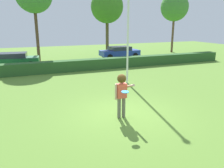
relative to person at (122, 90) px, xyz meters
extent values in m
plane|color=olive|center=(0.22, 0.28, -1.16)|extent=(60.00, 60.00, 0.00)
cylinder|color=#676454|center=(0.10, 0.01, -0.74)|extent=(0.14, 0.14, 0.84)
cylinder|color=#676454|center=(-0.10, 0.01, -0.74)|extent=(0.14, 0.14, 0.84)
cube|color=#E3523F|center=(0.00, 0.01, -0.03)|extent=(0.38, 0.22, 0.58)
cylinder|color=tan|center=(0.23, -0.27, 0.21)|extent=(0.09, 0.61, 0.30)
cylinder|color=tan|center=(-0.23, 0.01, -0.05)|extent=(0.09, 0.09, 0.62)
sphere|color=tan|center=(0.00, 0.01, 0.43)|extent=(0.22, 0.22, 0.22)
sphere|color=#4A3413|center=(0.00, 0.01, 0.46)|extent=(0.35, 0.35, 0.35)
cylinder|color=#268CE5|center=(-0.23, -0.80, 0.18)|extent=(0.26, 0.26, 0.05)
cylinder|color=silver|center=(2.57, 4.82, 2.27)|extent=(0.12, 0.12, 6.85)
cube|color=#2D5727|center=(0.22, 9.83, -0.73)|extent=(28.76, 0.90, 0.85)
cube|color=#1E6633|center=(-4.17, 13.16, -0.58)|extent=(4.38, 2.22, 0.55)
cube|color=#2D333D|center=(-4.17, 13.16, -0.11)|extent=(2.38, 1.83, 0.40)
cylinder|color=black|center=(-2.60, 13.81, -0.86)|extent=(0.61, 0.18, 0.60)
cylinder|color=black|center=(-2.82, 12.13, -0.86)|extent=(0.61, 0.18, 0.60)
cube|color=#263FA5|center=(6.40, 14.65, -0.58)|extent=(4.22, 1.76, 0.55)
cube|color=#2D333D|center=(6.40, 14.65, -0.11)|extent=(2.22, 1.59, 0.40)
cylinder|color=black|center=(7.86, 15.52, -0.86)|extent=(0.60, 0.11, 0.60)
cylinder|color=black|center=(7.88, 13.82, -0.86)|extent=(0.60, 0.11, 0.60)
cylinder|color=black|center=(4.92, 15.48, -0.86)|extent=(0.60, 0.11, 0.60)
cylinder|color=black|center=(4.94, 13.78, -0.86)|extent=(0.60, 0.11, 0.60)
cylinder|color=brown|center=(-1.87, 15.69, 1.45)|extent=(0.29, 0.29, 5.22)
cylinder|color=brown|center=(14.73, 16.78, 1.11)|extent=(0.27, 0.27, 4.54)
sphere|color=#448435|center=(14.73, 16.78, 4.41)|extent=(3.42, 3.42, 3.42)
cylinder|color=brown|center=(6.01, 17.39, 1.02)|extent=(0.35, 0.35, 4.35)
sphere|color=#3E7A24|center=(6.01, 17.39, 4.29)|extent=(3.65, 3.65, 3.65)
camera|label=1|loc=(-3.53, -7.72, 2.54)|focal=36.33mm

